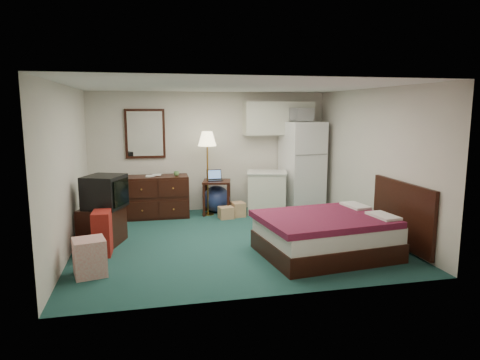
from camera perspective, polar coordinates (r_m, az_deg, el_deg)
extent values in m
cube|color=#1C4443|center=(7.19, -1.09, -7.91)|extent=(5.00, 4.50, 0.01)
cube|color=beige|center=(6.88, -1.15, 12.39)|extent=(5.00, 4.50, 0.01)
cube|color=beige|center=(9.13, -3.92, 3.79)|extent=(5.00, 0.01, 2.50)
cube|color=beige|center=(4.77, 4.25, -1.42)|extent=(5.00, 0.01, 2.50)
cube|color=beige|center=(6.89, -21.97, 1.28)|extent=(0.01, 4.50, 2.50)
cube|color=beige|center=(7.81, 17.19, 2.43)|extent=(0.01, 4.50, 2.50)
sphere|color=navy|center=(9.00, -3.15, -2.53)|extent=(0.59, 0.59, 0.56)
imported|color=white|center=(9.23, 8.06, 8.82)|extent=(0.55, 0.34, 0.36)
imported|color=tan|center=(8.59, -12.47, 1.22)|extent=(0.17, 0.03, 0.23)
imported|color=tan|center=(8.67, -11.67, 1.36)|extent=(0.18, 0.04, 0.24)
imported|color=#598948|center=(8.58, -8.48, 0.92)|extent=(0.11, 0.09, 0.11)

